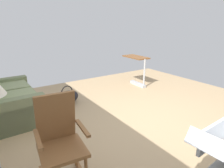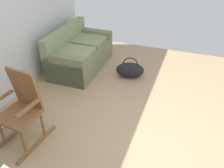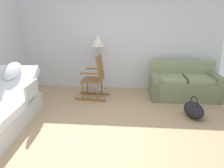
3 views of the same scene
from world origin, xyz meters
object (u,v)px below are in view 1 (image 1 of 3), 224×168
object	(u,v)px
couch	(11,101)
overbed_table	(137,67)
rocking_chair	(60,142)
duffel_bag	(67,97)

from	to	relation	value
couch	overbed_table	bearing A→B (deg)	-86.97
couch	overbed_table	world-z (taller)	couch
rocking_chair	overbed_table	size ratio (longest dim) A/B	1.24
overbed_table	duffel_bag	xyz separation A→B (m)	(-0.20, 2.23, -0.38)
rocking_chair	overbed_table	distance (m)	3.87
couch	overbed_table	xyz separation A→B (m)	(0.18, -3.36, 0.23)
duffel_bag	couch	bearing A→B (deg)	88.73
couch	rocking_chair	bearing A→B (deg)	-173.32
rocking_chair	couch	bearing A→B (deg)	6.68
couch	duffel_bag	distance (m)	1.14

